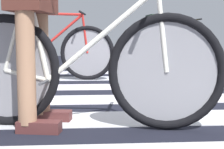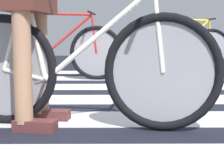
# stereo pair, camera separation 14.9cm
# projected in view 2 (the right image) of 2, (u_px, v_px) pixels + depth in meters

# --- Properties ---
(ground) EXTENTS (18.00, 14.00, 0.02)m
(ground) POSITION_uv_depth(u_px,v_px,m) (164.00, 99.00, 3.12)
(ground) COLOR black
(crosswalk_markings) EXTENTS (5.43, 5.02, 0.00)m
(crosswalk_markings) POSITION_uv_depth(u_px,v_px,m) (164.00, 99.00, 3.05)
(crosswalk_markings) COLOR silver
(crosswalk_markings) RESTS_ON ground
(bicycle_1_of_3) EXTENTS (1.72, 0.54, 0.93)m
(bicycle_1_of_3) POSITION_uv_depth(u_px,v_px,m) (80.00, 67.00, 2.07)
(bicycle_1_of_3) COLOR black
(bicycle_1_of_3) RESTS_ON ground
(cyclist_1_of_3) EXTENTS (0.37, 0.44, 1.00)m
(cyclist_1_of_3) POSITION_uv_depth(u_px,v_px,m) (31.00, 25.00, 2.09)
(cyclist_1_of_3) COLOR #A87A5B
(cyclist_1_of_3) RESTS_ON ground
(bicycle_2_of_3) EXTENTS (1.73, 0.52, 0.93)m
(bicycle_2_of_3) POSITION_uv_depth(u_px,v_px,m) (58.00, 51.00, 4.42)
(bicycle_2_of_3) COLOR black
(bicycle_2_of_3) RESTS_ON ground
(cyclist_2_of_3) EXTENTS (0.35, 0.43, 0.99)m
(cyclist_2_of_3) POSITION_uv_depth(u_px,v_px,m) (35.00, 32.00, 4.42)
(cyclist_2_of_3) COLOR beige
(cyclist_2_of_3) RESTS_ON ground
(bicycle_3_of_3) EXTENTS (1.73, 0.52, 0.93)m
(bicycle_3_of_3) POSITION_uv_depth(u_px,v_px,m) (184.00, 47.00, 5.92)
(bicycle_3_of_3) COLOR black
(bicycle_3_of_3) RESTS_ON ground
(cyclist_3_of_3) EXTENTS (0.35, 0.43, 0.96)m
(cyclist_3_of_3) POSITION_uv_depth(u_px,v_px,m) (167.00, 34.00, 5.86)
(cyclist_3_of_3) COLOR #A87A5B
(cyclist_3_of_3) RESTS_ON ground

